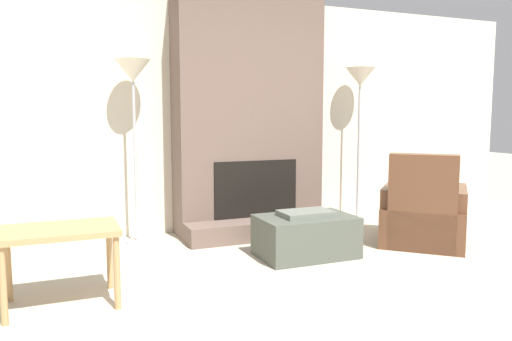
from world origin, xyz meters
The scene contains 8 objects.
ground_plane centered at (0.00, 0.00, 0.00)m, with size 24.00×24.00×0.00m, color #B2A893.
wall_back centered at (0.00, 3.03, 1.30)m, with size 7.71×0.06×2.60m, color beige.
fireplace centered at (0.00, 2.76, 1.23)m, with size 1.64×0.79×2.60m.
ottoman centered at (0.10, 1.61, 0.20)m, with size 0.87×0.57×0.43m.
armchair centered at (1.41, 1.54, 0.28)m, with size 1.20×1.20×0.93m.
side_table centered at (-2.01, 1.20, 0.47)m, with size 0.76×0.52×0.54m.
floor_lamp_left centered at (-1.25, 2.71, 1.63)m, with size 0.35×0.35×1.85m.
floor_lamp_right centered at (1.41, 2.71, 1.64)m, with size 0.35×0.35×1.86m.
Camera 1 is at (-2.04, -2.37, 1.31)m, focal length 35.00 mm.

